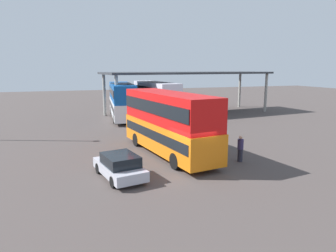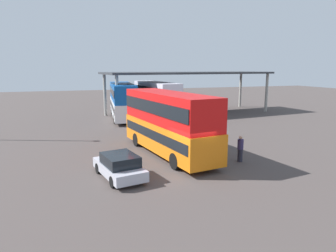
# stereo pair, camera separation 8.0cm
# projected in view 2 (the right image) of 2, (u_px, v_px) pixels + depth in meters

# --- Properties ---
(ground_plane) EXTENTS (140.00, 140.00, 0.00)m
(ground_plane) POSITION_uv_depth(u_px,v_px,m) (189.00, 172.00, 17.64)
(ground_plane) COLOR #49403D
(double_decker_main) EXTENTS (3.94, 10.28, 4.30)m
(double_decker_main) POSITION_uv_depth(u_px,v_px,m) (168.00, 121.00, 20.90)
(double_decker_main) COLOR orange
(double_decker_main) RESTS_ON ground_plane
(parked_hatchback) EXTENTS (2.48, 4.21, 1.35)m
(parked_hatchback) POSITION_uv_depth(u_px,v_px,m) (119.00, 166.00, 16.59)
(parked_hatchback) COLOR #B6B7C3
(parked_hatchback) RESTS_ON ground_plane
(double_decker_near_canopy) EXTENTS (3.63, 11.58, 4.13)m
(double_decker_near_canopy) POSITION_uv_depth(u_px,v_px,m) (122.00, 99.00, 36.24)
(double_decker_near_canopy) COLOR white
(double_decker_near_canopy) RESTS_ON ground_plane
(double_decker_mid_row) EXTENTS (3.22, 10.51, 4.26)m
(double_decker_mid_row) POSITION_uv_depth(u_px,v_px,m) (156.00, 98.00, 37.04)
(double_decker_mid_row) COLOR navy
(double_decker_mid_row) RESTS_ON ground_plane
(depot_canopy) EXTENTS (22.79, 9.22, 5.44)m
(depot_canopy) POSITION_uv_depth(u_px,v_px,m) (190.00, 74.00, 39.31)
(depot_canopy) COLOR #33353A
(depot_canopy) RESTS_ON ground_plane
(pedestrian_waiting) EXTENTS (0.38, 0.38, 1.70)m
(pedestrian_waiting) POSITION_uv_depth(u_px,v_px,m) (240.00, 149.00, 19.46)
(pedestrian_waiting) COLOR #262633
(pedestrian_waiting) RESTS_ON ground_plane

